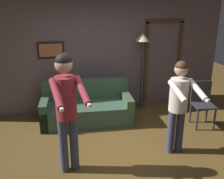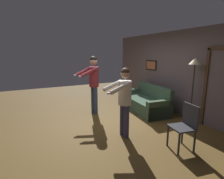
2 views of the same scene
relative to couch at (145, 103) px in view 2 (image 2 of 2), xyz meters
The scene contains 7 objects.
ground_plane 1.59m from the couch, 76.07° to the right, with size 12.00×12.00×0.00m, color brown.
back_wall_assembly 1.33m from the couch, 62.42° to the left, with size 6.40×0.10×2.60m.
couch is the anchor object (origin of this frame).
torchiere_lamp 1.93m from the couch, 18.83° to the left, with size 0.32×0.32×1.81m.
person_standing_left 1.92m from the couch, 107.82° to the right, with size 0.50×0.75×1.82m.
person_standing_right 2.14m from the couch, 51.06° to the right, with size 0.44×0.67×1.61m.
dining_chair_distant 2.44m from the couch, 18.02° to the right, with size 0.49×0.49×0.93m.
Camera 2 is at (4.20, -2.00, 1.92)m, focal length 28.00 mm.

